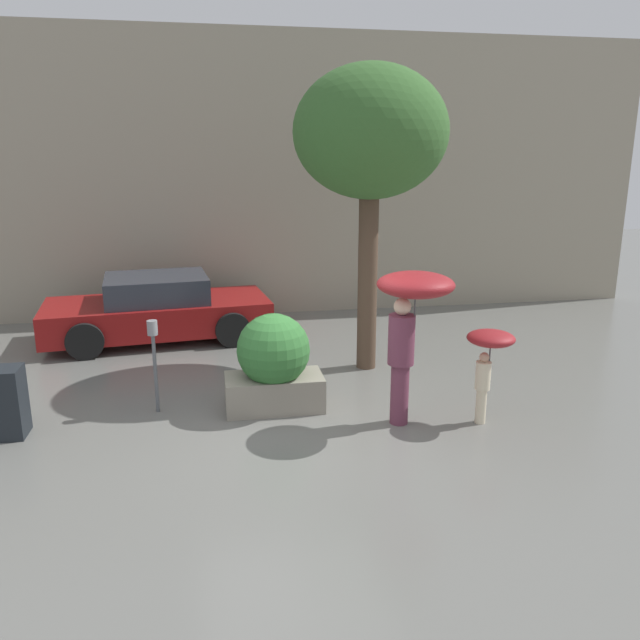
{
  "coord_description": "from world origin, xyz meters",
  "views": [
    {
      "loc": [
        -0.93,
        -7.34,
        3.44
      ],
      "look_at": [
        0.66,
        1.6,
        1.05
      ],
      "focal_mm": 35.0,
      "sensor_mm": 36.0,
      "label": 1
    }
  ],
  "objects_px": {
    "person_adult": "(411,308)",
    "person_child": "(489,350)",
    "parked_car_near": "(158,310)",
    "newspaper_box": "(3,403)",
    "street_tree": "(370,136)",
    "planter_box": "(274,363)",
    "parking_meter": "(154,347)"
  },
  "relations": [
    {
      "from": "person_adult",
      "to": "person_child",
      "type": "bearing_deg",
      "value": 17.41
    },
    {
      "from": "parked_car_near",
      "to": "newspaper_box",
      "type": "bearing_deg",
      "value": 152.41
    },
    {
      "from": "street_tree",
      "to": "newspaper_box",
      "type": "xyz_separation_m",
      "value": [
        -5.15,
        -1.81,
        -3.29
      ]
    },
    {
      "from": "planter_box",
      "to": "person_adult",
      "type": "distance_m",
      "value": 2.08
    },
    {
      "from": "person_adult",
      "to": "street_tree",
      "type": "distance_m",
      "value": 3.18
    },
    {
      "from": "person_child",
      "to": "parking_meter",
      "type": "distance_m",
      "value": 4.46
    },
    {
      "from": "person_adult",
      "to": "newspaper_box",
      "type": "distance_m",
      "value": 5.27
    },
    {
      "from": "street_tree",
      "to": "parking_meter",
      "type": "distance_m",
      "value": 4.54
    },
    {
      "from": "parked_car_near",
      "to": "person_child",
      "type": "bearing_deg",
      "value": -142.99
    },
    {
      "from": "newspaper_box",
      "to": "parking_meter",
      "type": "bearing_deg",
      "value": 14.25
    },
    {
      "from": "person_adult",
      "to": "person_child",
      "type": "distance_m",
      "value": 1.2
    },
    {
      "from": "parked_car_near",
      "to": "parking_meter",
      "type": "height_order",
      "value": "parking_meter"
    },
    {
      "from": "planter_box",
      "to": "person_adult",
      "type": "bearing_deg",
      "value": -26.13
    },
    {
      "from": "person_adult",
      "to": "person_child",
      "type": "height_order",
      "value": "person_adult"
    },
    {
      "from": "parking_meter",
      "to": "newspaper_box",
      "type": "relative_size",
      "value": 1.45
    },
    {
      "from": "person_child",
      "to": "street_tree",
      "type": "bearing_deg",
      "value": 95.64
    },
    {
      "from": "planter_box",
      "to": "parking_meter",
      "type": "relative_size",
      "value": 1.05
    },
    {
      "from": "planter_box",
      "to": "parked_car_near",
      "type": "height_order",
      "value": "planter_box"
    },
    {
      "from": "planter_box",
      "to": "parking_meter",
      "type": "xyz_separation_m",
      "value": [
        -1.61,
        0.17,
        0.26
      ]
    },
    {
      "from": "person_adult",
      "to": "newspaper_box",
      "type": "xyz_separation_m",
      "value": [
        -5.11,
        0.53,
        -1.14
      ]
    },
    {
      "from": "person_adult",
      "to": "parked_car_near",
      "type": "height_order",
      "value": "person_adult"
    },
    {
      "from": "planter_box",
      "to": "newspaper_box",
      "type": "distance_m",
      "value": 3.46
    },
    {
      "from": "newspaper_box",
      "to": "parked_car_near",
      "type": "bearing_deg",
      "value": 68.86
    },
    {
      "from": "planter_box",
      "to": "parked_car_near",
      "type": "xyz_separation_m",
      "value": [
        -1.84,
        3.85,
        -0.09
      ]
    },
    {
      "from": "person_adult",
      "to": "newspaper_box",
      "type": "bearing_deg",
      "value": -161.56
    },
    {
      "from": "street_tree",
      "to": "parking_meter",
      "type": "xyz_separation_m",
      "value": [
        -3.31,
        -1.34,
        -2.8
      ]
    },
    {
      "from": "planter_box",
      "to": "parking_meter",
      "type": "distance_m",
      "value": 1.64
    },
    {
      "from": "person_adult",
      "to": "street_tree",
      "type": "relative_size",
      "value": 0.42
    },
    {
      "from": "parked_car_near",
      "to": "parking_meter",
      "type": "bearing_deg",
      "value": 177.09
    },
    {
      "from": "street_tree",
      "to": "planter_box",
      "type": "bearing_deg",
      "value": -138.41
    },
    {
      "from": "person_adult",
      "to": "parked_car_near",
      "type": "bearing_deg",
      "value": 151.24
    },
    {
      "from": "parking_meter",
      "to": "person_adult",
      "type": "bearing_deg",
      "value": -16.8
    }
  ]
}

